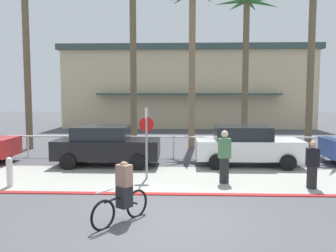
# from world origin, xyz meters

# --- Properties ---
(ground_plane) EXTENTS (80.00, 80.00, 0.00)m
(ground_plane) POSITION_xyz_m (0.00, 10.00, 0.00)
(ground_plane) COLOR #4C4C51
(sidewalk_strip) EXTENTS (44.00, 4.00, 0.02)m
(sidewalk_strip) POSITION_xyz_m (0.00, 4.20, 0.01)
(sidewalk_strip) COLOR #9E9E93
(sidewalk_strip) RESTS_ON ground
(curb_paint) EXTENTS (44.00, 0.24, 0.03)m
(curb_paint) POSITION_xyz_m (0.00, 2.20, 0.01)
(curb_paint) COLOR maroon
(curb_paint) RESTS_ON ground
(building_backdrop) EXTENTS (22.47, 11.17, 7.25)m
(building_backdrop) POSITION_xyz_m (0.92, 26.87, 3.64)
(building_backdrop) COLOR beige
(building_backdrop) RESTS_ON ground
(rail_fence) EXTENTS (18.99, 0.08, 1.04)m
(rail_fence) POSITION_xyz_m (-0.00, 8.50, 0.84)
(rail_fence) COLOR white
(rail_fence) RESTS_ON ground
(stop_sign_bike_lane) EXTENTS (0.52, 0.56, 2.56)m
(stop_sign_bike_lane) POSITION_xyz_m (-0.87, 4.15, 1.68)
(stop_sign_bike_lane) COLOR gray
(stop_sign_bike_lane) RESTS_ON ground
(bollard_3) EXTENTS (0.20, 0.20, 1.00)m
(bollard_3) POSITION_xyz_m (-5.27, 2.87, 0.52)
(bollard_3) COLOR white
(bollard_3) RESTS_ON ground
(palm_tree_2) EXTENTS (3.22, 3.06, 9.11)m
(palm_tree_2) POSITION_xyz_m (-8.01, 10.84, 6.61)
(palm_tree_2) COLOR brown
(palm_tree_2) RESTS_ON ground
(palm_tree_3) EXTENTS (3.44, 3.23, 9.66)m
(palm_tree_3) POSITION_xyz_m (-2.33, 11.55, 6.99)
(palm_tree_3) COLOR brown
(palm_tree_3) RESTS_ON ground
(palm_tree_4) EXTENTS (2.78, 3.46, 8.77)m
(palm_tree_4) POSITION_xyz_m (0.97, 11.42, 6.51)
(palm_tree_4) COLOR #846B4C
(palm_tree_4) RESTS_ON ground
(palm_tree_5) EXTENTS (3.79, 3.29, 8.62)m
(palm_tree_5) POSITION_xyz_m (4.11, 12.85, 6.28)
(palm_tree_5) COLOR brown
(palm_tree_5) RESTS_ON ground
(palm_tree_6) EXTENTS (3.09, 3.65, 9.56)m
(palm_tree_6) POSITION_xyz_m (7.13, 10.80, 7.21)
(palm_tree_6) COLOR brown
(palm_tree_6) RESTS_ON ground
(car_black_1) EXTENTS (4.40, 2.02, 1.69)m
(car_black_1) POSITION_xyz_m (-2.83, 6.46, 0.87)
(car_black_1) COLOR black
(car_black_1) RESTS_ON ground
(car_white_2) EXTENTS (4.40, 2.02, 1.69)m
(car_white_2) POSITION_xyz_m (3.15, 6.64, 0.87)
(car_white_2) COLOR white
(car_white_2) RESTS_ON ground
(cyclist_black_0) EXTENTS (1.14, 1.49, 1.50)m
(cyclist_black_0) POSITION_xyz_m (-1.01, -0.17, 0.69)
(cyclist_black_0) COLOR black
(cyclist_black_0) RESTS_ON ground
(pedestrian_0) EXTENTS (0.43, 0.36, 1.83)m
(pedestrian_0) POSITION_xyz_m (1.85, 3.63, 0.86)
(pedestrian_0) COLOR #232326
(pedestrian_0) RESTS_ON ground
(pedestrian_1) EXTENTS (0.44, 0.37, 1.56)m
(pedestrian_1) POSITION_xyz_m (4.60, 3.04, 0.71)
(pedestrian_1) COLOR #232326
(pedestrian_1) RESTS_ON ground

